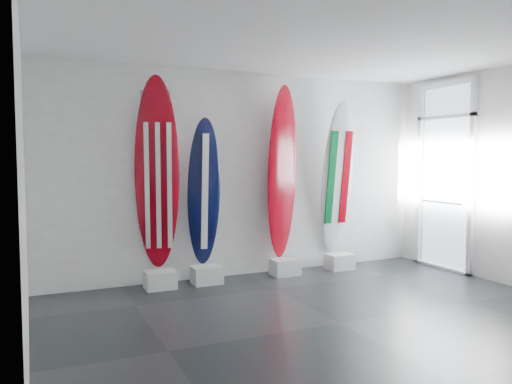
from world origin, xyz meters
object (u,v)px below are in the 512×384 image
surfboard_usa (157,174)px  surfboard_swiss (282,172)px  surfboard_navy (204,192)px  surfboard_italy (337,178)px

surfboard_usa → surfboard_swiss: (1.88, 0.00, -0.00)m
surfboard_navy → surfboard_usa: bearing=-176.5°
surfboard_usa → surfboard_swiss: size_ratio=1.01×
surfboard_navy → surfboard_italy: 2.20m
surfboard_usa → surfboard_navy: (0.65, 0.00, -0.26)m
surfboard_italy → surfboard_swiss: bearing=-178.3°
surfboard_italy → surfboard_usa: bearing=-178.3°
surfboard_usa → surfboard_italy: 2.85m
surfboard_usa → surfboard_italy: (2.85, 0.00, -0.10)m
surfboard_navy → surfboard_swiss: 1.25m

